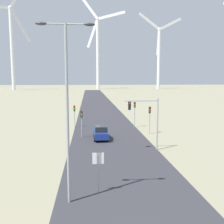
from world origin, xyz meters
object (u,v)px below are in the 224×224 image
object	(u,v)px
wind_turbine_center	(98,46)
wind_turbine_right	(159,52)
car_approaching	(101,133)
streetlamp	(67,95)
wind_turbine_left	(12,40)
traffic_light_post_near_right	(150,114)
traffic_light_mast_overhead	(146,114)
traffic_light_post_mid_left	(74,111)
traffic_light_post_mid_right	(135,109)
traffic_light_post_near_left	(82,118)
stop_sign_near	(98,165)

from	to	relation	value
wind_turbine_center	wind_turbine_right	size ratio (longest dim) A/B	1.23
wind_turbine_right	car_approaching	bearing A→B (deg)	-107.59
streetlamp	wind_turbine_left	size ratio (longest dim) A/B	0.15
traffic_light_post_near_right	traffic_light_mast_overhead	xyz separation A→B (m)	(-2.42, -8.44, 1.20)
traffic_light_post_mid_left	wind_turbine_left	size ratio (longest dim) A/B	0.05
traffic_light_post_mid_left	car_approaching	xyz separation A→B (m)	(3.88, -8.82, -1.73)
traffic_light_mast_overhead	wind_turbine_left	size ratio (longest dim) A/B	0.08
traffic_light_post_near_right	traffic_light_post_mid_right	world-z (taller)	traffic_light_post_mid_right
traffic_light_post_near_right	car_approaching	distance (m)	7.96
wind_turbine_right	traffic_light_post_near_left	bearing A→B (deg)	-108.55
stop_sign_near	wind_turbine_left	size ratio (longest dim) A/B	0.04
traffic_light_post_near_left	traffic_light_post_mid_right	world-z (taller)	traffic_light_post_mid_right
traffic_light_post_near_left	traffic_light_post_near_right	bearing A→B (deg)	8.55
stop_sign_near	traffic_light_post_mid_left	size ratio (longest dim) A/B	0.81
traffic_light_post_near_right	wind_turbine_center	bearing A→B (deg)	90.61
streetlamp	traffic_light_post_near_left	xyz separation A→B (m)	(0.36, 18.76, -4.33)
streetlamp	car_approaching	size ratio (longest dim) A/B	2.75
traffic_light_mast_overhead	wind_turbine_center	world-z (taller)	wind_turbine_center
traffic_light_post_near_right	car_approaching	size ratio (longest dim) A/B	0.96
wind_turbine_center	wind_turbine_left	bearing A→B (deg)	-168.81
stop_sign_near	wind_turbine_right	distance (m)	186.34
traffic_light_post_mid_left	wind_turbine_right	xyz separation A→B (m)	(54.91, 152.13, 24.38)
traffic_light_post_near_left	wind_turbine_left	bearing A→B (deg)	108.46
traffic_light_post_near_right	traffic_light_post_mid_left	distance (m)	12.62
car_approaching	wind_turbine_left	world-z (taller)	wind_turbine_left
traffic_light_post_near_left	traffic_light_post_mid_right	size ratio (longest dim) A/B	0.88
traffic_light_mast_overhead	wind_turbine_center	bearing A→B (deg)	89.74
wind_turbine_left	traffic_light_post_mid_left	bearing A→B (deg)	-71.11
traffic_light_post_mid_left	traffic_light_post_mid_right	bearing A→B (deg)	-4.27
car_approaching	traffic_light_post_near_left	bearing A→B (deg)	152.83
wind_turbine_center	streetlamp	bearing A→B (deg)	-92.71
traffic_light_post_near_left	wind_turbine_left	distance (m)	158.30
traffic_light_mast_overhead	traffic_light_post_near_left	bearing A→B (deg)	136.34
traffic_light_post_mid_left	wind_turbine_left	bearing A→B (deg)	108.89
traffic_light_mast_overhead	wind_turbine_left	world-z (taller)	wind_turbine_left
traffic_light_post_near_right	traffic_light_post_mid_left	world-z (taller)	traffic_light_post_near_right
car_approaching	wind_turbine_right	size ratio (longest dim) A/B	0.08
traffic_light_post_mid_right	traffic_light_mast_overhead	bearing A→B (deg)	-94.83
streetlamp	traffic_light_post_near_left	size ratio (longest dim) A/B	3.10
traffic_light_post_near_right	traffic_light_post_mid_left	size ratio (longest dim) A/B	1.11
streetlamp	wind_turbine_right	size ratio (longest dim) A/B	0.21
streetlamp	stop_sign_near	world-z (taller)	streetlamp
streetlamp	wind_turbine_right	xyz separation A→B (m)	(53.93, 178.40, 19.99)
traffic_light_mast_overhead	traffic_light_post_mid_left	bearing A→B (deg)	120.85
traffic_light_post_mid_left	traffic_light_post_near_left	bearing A→B (deg)	-79.87
wind_turbine_center	traffic_light_post_mid_left	bearing A→B (deg)	-93.56
streetlamp	traffic_light_post_mid_right	distance (m)	27.31
traffic_light_post_near_left	wind_turbine_right	distance (m)	170.14
traffic_light_post_near_left	traffic_light_mast_overhead	bearing A→B (deg)	-43.66
wind_turbine_center	traffic_light_post_near_left	bearing A→B (deg)	-92.90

